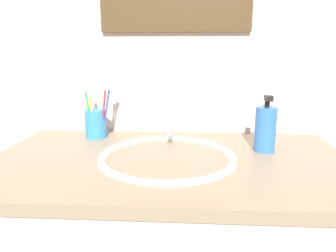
{
  "coord_description": "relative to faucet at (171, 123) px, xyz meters",
  "views": [
    {
      "loc": [
        0.04,
        -0.87,
        1.15
      ],
      "look_at": [
        -0.01,
        0.04,
        0.93
      ],
      "focal_mm": 33.03,
      "sensor_mm": 36.0,
      "label": 1
    }
  ],
  "objects": [
    {
      "name": "tiled_wall_back",
      "position": [
        0.01,
        0.14,
        0.3
      ],
      "size": [
        2.28,
        0.04,
        2.4
      ],
      "primitive_type": "cube",
      "color": "beige",
      "rests_on": "ground"
    },
    {
      "name": "sink_basin",
      "position": [
        0.0,
        -0.19,
        -0.11
      ],
      "size": [
        0.41,
        0.41,
        0.13
      ],
      "color": "white",
      "rests_on": "vanity_counter"
    },
    {
      "name": "faucet",
      "position": [
        0.0,
        0.0,
        0.0
      ],
      "size": [
        0.02,
        0.16,
        0.12
      ],
      "color": "silver",
      "rests_on": "sink_basin"
    },
    {
      "name": "toothbrush_cup",
      "position": [
        -0.28,
        0.01,
        -0.01
      ],
      "size": [
        0.08,
        0.08,
        0.1
      ],
      "primitive_type": "cylinder",
      "color": "#338CCC",
      "rests_on": "vanity_counter"
    },
    {
      "name": "toothbrush_yellow",
      "position": [
        -0.28,
        -0.0,
        0.04
      ],
      "size": [
        0.02,
        0.03,
        0.17
      ],
      "color": "yellow",
      "rests_on": "toothbrush_cup"
    },
    {
      "name": "toothbrush_red",
      "position": [
        -0.24,
        -0.01,
        0.05
      ],
      "size": [
        0.04,
        0.03,
        0.2
      ],
      "color": "red",
      "rests_on": "toothbrush_cup"
    },
    {
      "name": "toothbrush_blue",
      "position": [
        -0.23,
        0.0,
        0.06
      ],
      "size": [
        0.05,
        0.03,
        0.2
      ],
      "color": "blue",
      "rests_on": "toothbrush_cup"
    },
    {
      "name": "toothbrush_green",
      "position": [
        -0.3,
        -0.0,
        0.05
      ],
      "size": [
        0.03,
        0.03,
        0.19
      ],
      "color": "green",
      "rests_on": "toothbrush_cup"
    },
    {
      "name": "soap_dispenser",
      "position": [
        0.3,
        -0.11,
        0.01
      ],
      "size": [
        0.07,
        0.07,
        0.18
      ],
      "color": "#3372BF",
      "rests_on": "vanity_counter"
    }
  ]
}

